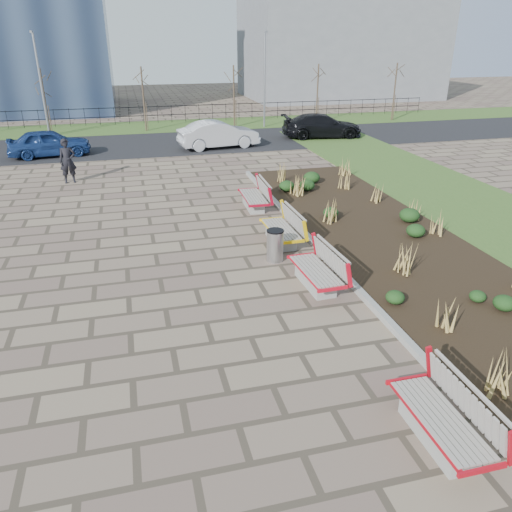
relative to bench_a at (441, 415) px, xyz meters
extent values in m
plane|color=#766651|center=(-3.00, 2.76, -0.50)|extent=(120.00, 120.00, 0.00)
cube|color=black|center=(3.25, 7.76, -0.45)|extent=(4.50, 18.00, 0.10)
cube|color=gray|center=(0.92, 7.76, -0.42)|extent=(0.16, 18.00, 0.15)
cube|color=#33511E|center=(-3.00, 30.76, -0.48)|extent=(80.00, 5.00, 0.04)
cube|color=black|center=(-3.00, 24.76, -0.49)|extent=(80.00, 7.00, 0.02)
cylinder|color=#B2B2B7|center=(-0.56, 7.27, -0.04)|extent=(0.47, 0.47, 0.91)
imported|color=black|center=(-6.87, 17.34, 0.45)|extent=(0.75, 0.55, 1.90)
imported|color=navy|center=(-8.28, 22.90, 0.22)|extent=(4.29, 2.20, 1.40)
imported|color=#B2B3BA|center=(0.71, 22.82, 0.26)|extent=(4.68, 2.18, 1.49)
imported|color=black|center=(7.46, 24.23, 0.23)|extent=(5.09, 2.52, 1.42)
cube|color=slate|center=(17.00, 44.76, 4.50)|extent=(18.00, 12.00, 10.00)
camera|label=1|loc=(-4.31, -5.18, 5.45)|focal=35.00mm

